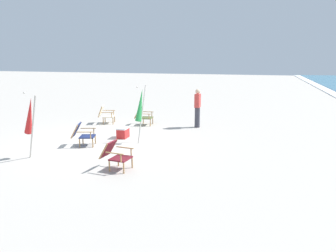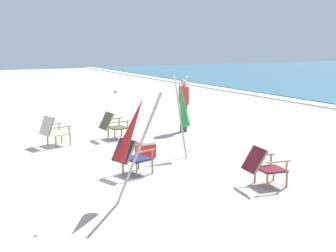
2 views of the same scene
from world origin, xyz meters
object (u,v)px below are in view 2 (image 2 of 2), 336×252
at_px(beach_chair_far_center, 263,165).
at_px(beach_chair_back_left, 113,125).
at_px(beach_chair_back_right, 131,155).
at_px(umbrella_furled_red, 131,131).
at_px(cooler_box, 146,148).
at_px(umbrella_furled_green, 182,104).
at_px(beach_chair_mid_center, 53,130).
at_px(person_near_chairs, 184,105).

height_order(beach_chair_far_center, beach_chair_back_left, beach_chair_back_left).
relative_size(beach_chair_far_center, beach_chair_back_right, 0.95).
height_order(umbrella_furled_red, cooler_box, umbrella_furled_red).
bearing_deg(beach_chair_far_center, umbrella_furled_green, -175.00).
bearing_deg(beach_chair_back_right, beach_chair_far_center, 46.87).
height_order(beach_chair_far_center, umbrella_furled_red, umbrella_furled_red).
xyz_separation_m(beach_chair_back_right, cooler_box, (-1.34, 0.92, -0.22)).
bearing_deg(beach_chair_mid_center, cooler_box, 37.94).
distance_m(beach_chair_back_left, person_near_chairs, 2.42).
distance_m(beach_chair_far_center, cooler_box, 3.40).
relative_size(beach_chair_far_center, beach_chair_back_left, 1.06).
distance_m(beach_chair_far_center, person_near_chairs, 5.82).
distance_m(umbrella_furled_red, cooler_box, 3.61).
relative_size(umbrella_furled_green, person_near_chairs, 1.22).
bearing_deg(person_near_chairs, beach_chair_back_right, -41.19).
bearing_deg(person_near_chairs, umbrella_furled_red, -36.07).
height_order(umbrella_furled_red, person_near_chairs, umbrella_furled_red).
distance_m(beach_chair_far_center, beach_chair_back_right, 2.74).
bearing_deg(umbrella_furled_red, beach_chair_back_left, 163.33).
height_order(beach_chair_far_center, person_near_chairs, person_near_chairs).
relative_size(umbrella_furled_green, cooler_box, 4.08).
xyz_separation_m(beach_chair_back_left, umbrella_furled_green, (2.69, 0.83, 0.88)).
distance_m(beach_chair_back_left, cooler_box, 2.35).
distance_m(beach_chair_far_center, umbrella_furled_red, 2.83).
distance_m(beach_chair_mid_center, beach_chair_back_right, 3.66).
bearing_deg(beach_chair_back_left, umbrella_furled_green, 17.07).
height_order(beach_chair_back_right, umbrella_furled_green, umbrella_furled_green).
bearing_deg(beach_chair_back_left, beach_chair_mid_center, -86.43).
height_order(beach_chair_back_left, umbrella_furled_red, umbrella_furled_red).
xyz_separation_m(beach_chair_back_left, person_near_chairs, (-0.10, 2.38, 0.41)).
bearing_deg(beach_chair_back_right, beach_chair_back_left, 165.89).
distance_m(beach_chair_back_left, umbrella_furled_red, 5.68).
bearing_deg(umbrella_furled_green, umbrella_furled_red, -42.17).
bearing_deg(beach_chair_back_right, beach_chair_mid_center, -167.14).
bearing_deg(beach_chair_back_right, person_near_chairs, 138.81).
relative_size(beach_chair_mid_center, cooler_box, 1.67).
xyz_separation_m(beach_chair_back_right, umbrella_furled_green, (-0.99, 1.75, 0.88)).
distance_m(beach_chair_back_right, umbrella_furled_green, 2.19).
bearing_deg(umbrella_furled_red, beach_chair_mid_center, -178.61).
xyz_separation_m(umbrella_furled_green, cooler_box, (-0.35, -0.83, -1.10)).
bearing_deg(beach_chair_mid_center, umbrella_furled_green, 44.82).
bearing_deg(person_near_chairs, beach_chair_far_center, -13.02).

